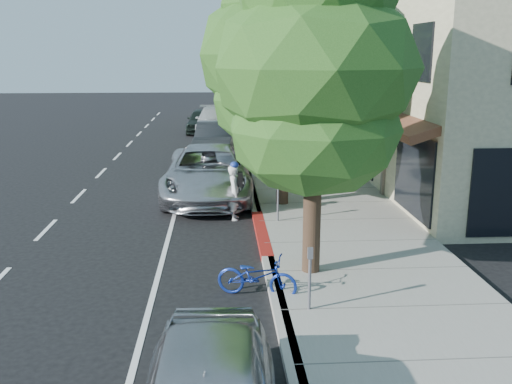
{
  "coord_description": "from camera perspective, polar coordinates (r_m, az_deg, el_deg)",
  "views": [
    {
      "loc": [
        -1.14,
        -14.13,
        5.01
      ],
      "look_at": [
        -0.18,
        0.71,
        1.35
      ],
      "focal_mm": 40.0,
      "sensor_mm": 36.0,
      "label": 1
    }
  ],
  "objects": [
    {
      "name": "street_tree_0",
      "position": [
        12.31,
        5.96,
        11.77
      ],
      "size": [
        4.42,
        4.42,
        7.39
      ],
      "color": "black",
      "rests_on": "ground"
    },
    {
      "name": "curb",
      "position": [
        22.7,
        -0.73,
        1.27
      ],
      "size": [
        0.3,
        56.0,
        0.15
      ],
      "primitive_type": "cube",
      "color": "#9E998E",
      "rests_on": "ground"
    },
    {
      "name": "white_pickup",
      "position": [
        35.38,
        -4.11,
        7.02
      ],
      "size": [
        2.4,
        5.82,
        1.69
      ],
      "primitive_type": "imported",
      "rotation": [
        0.0,
        0.0,
        0.01
      ],
      "color": "silver",
      "rests_on": "ground"
    },
    {
      "name": "bicycle",
      "position": [
        12.05,
        0.09,
        -8.41
      ],
      "size": [
        1.82,
        1.11,
        0.9
      ],
      "primitive_type": "imported",
      "rotation": [
        0.0,
        0.0,
        1.25
      ],
      "color": "navy",
      "rests_on": "ground"
    },
    {
      "name": "storefront_building",
      "position": [
        33.91,
        15.05,
        10.81
      ],
      "size": [
        10.0,
        36.0,
        7.0
      ],
      "primitive_type": "cube",
      "color": "beige",
      "rests_on": "ground"
    },
    {
      "name": "street_tree_3",
      "position": [
        30.2,
        0.18,
        13.14
      ],
      "size": [
        4.72,
        4.72,
        7.57
      ],
      "color": "black",
      "rests_on": "ground"
    },
    {
      "name": "street_tree_2",
      "position": [
        24.22,
        1.17,
        13.06
      ],
      "size": [
        3.82,
        3.82,
        7.36
      ],
      "color": "black",
      "rests_on": "ground"
    },
    {
      "name": "sidewalk",
      "position": [
        22.93,
        5.02,
        1.34
      ],
      "size": [
        4.6,
        56.0,
        0.15
      ],
      "primitive_type": "cube",
      "color": "gray",
      "rests_on": "ground"
    },
    {
      "name": "cyclist",
      "position": [
        17.38,
        -2.14,
        -0.06
      ],
      "size": [
        0.44,
        0.64,
        1.69
      ],
      "primitive_type": "imported",
      "rotation": [
        0.0,
        0.0,
        1.51
      ],
      "color": "silver",
      "rests_on": "ground"
    },
    {
      "name": "dark_sedan",
      "position": [
        28.02,
        -4.09,
        5.23
      ],
      "size": [
        2.22,
        5.24,
        1.68
      ],
      "primitive_type": "imported",
      "rotation": [
        0.0,
        0.0,
        -0.09
      ],
      "color": "#222628",
      "rests_on": "ground"
    },
    {
      "name": "pedestrian",
      "position": [
        26.09,
        2.51,
        4.88
      ],
      "size": [
        0.99,
        0.93,
        1.62
      ],
      "primitive_type": "imported",
      "rotation": [
        0.0,
        0.0,
        3.69
      ],
      "color": "black",
      "rests_on": "sidewalk"
    },
    {
      "name": "street_tree_1",
      "position": [
        18.25,
        2.79,
        13.22
      ],
      "size": [
        5.44,
        5.44,
        8.01
      ],
      "color": "black",
      "rests_on": "ground"
    },
    {
      "name": "street_tree_4",
      "position": [
        36.19,
        -0.48,
        13.54
      ],
      "size": [
        5.28,
        5.28,
        7.97
      ],
      "color": "black",
      "rests_on": "ground"
    },
    {
      "name": "street_tree_5",
      "position": [
        42.19,
        -0.95,
        13.02
      ],
      "size": [
        4.61,
        4.61,
        7.23
      ],
      "color": "black",
      "rests_on": "ground"
    },
    {
      "name": "ground",
      "position": [
        15.04,
        0.86,
        -5.64
      ],
      "size": [
        120.0,
        120.0,
        0.0
      ],
      "primitive_type": "plane",
      "color": "black",
      "rests_on": "ground"
    },
    {
      "name": "dark_suv_far",
      "position": [
        36.75,
        -5.36,
        7.13
      ],
      "size": [
        2.11,
        4.6,
        1.53
      ],
      "primitive_type": "imported",
      "rotation": [
        0.0,
        0.0,
        -0.07
      ],
      "color": "black",
      "rests_on": "ground"
    },
    {
      "name": "silver_suv",
      "position": [
        20.06,
        -4.78,
        1.95
      ],
      "size": [
        3.1,
        6.52,
        1.8
      ],
      "primitive_type": "imported",
      "rotation": [
        0.0,
        0.0,
        -0.02
      ],
      "color": "#BBBBC0",
      "rests_on": "ground"
    },
    {
      "name": "curb_red_segment",
      "position": [
        15.96,
        0.58,
        -4.19
      ],
      "size": [
        0.32,
        4.0,
        0.15
      ],
      "primitive_type": "cube",
      "color": "maroon",
      "rests_on": "ground"
    }
  ]
}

